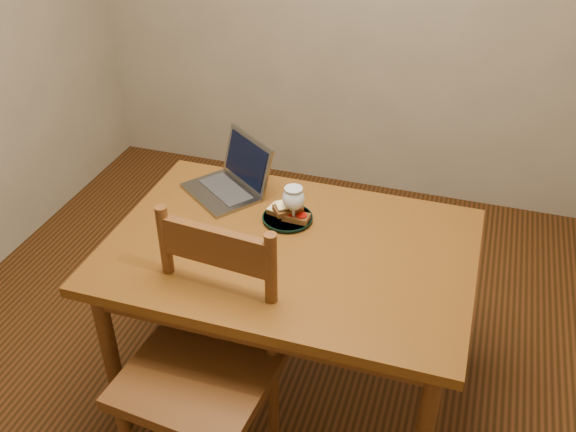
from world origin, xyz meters
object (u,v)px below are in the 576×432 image
(chair, at_px, (200,358))
(milk_glass, at_px, (293,206))
(laptop, at_px, (233,177))
(plate, at_px, (288,218))
(table, at_px, (290,265))

(chair, relative_size, milk_glass, 3.19)
(chair, bearing_deg, laptop, 107.77)
(plate, xyz_separation_m, milk_glass, (0.03, -0.02, 0.07))
(laptop, bearing_deg, plate, 9.31)
(plate, relative_size, laptop, 0.48)
(chair, xyz_separation_m, milk_glass, (0.14, 0.56, 0.27))
(table, bearing_deg, laptop, 138.36)
(table, height_order, chair, chair)
(plate, relative_size, milk_glass, 1.20)
(table, bearing_deg, milk_glass, 101.94)
(plate, bearing_deg, chair, -101.26)
(plate, height_order, milk_glass, milk_glass)
(chair, distance_m, plate, 0.62)
(table, distance_m, chair, 0.47)
(chair, xyz_separation_m, plate, (0.12, 0.58, 0.20))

